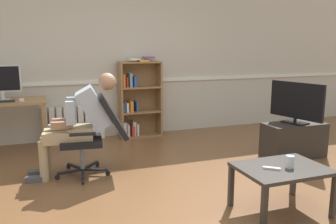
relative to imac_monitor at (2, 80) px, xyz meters
name	(u,v)px	position (x,y,z in m)	size (l,w,h in m)	color
ground_plane	(183,194)	(1.80, -2.23, -1.03)	(18.00, 18.00, 0.00)	brown
back_wall	(122,55)	(1.80, 0.42, 0.31)	(12.00, 0.13, 2.70)	beige
imac_monitor	(2,80)	(0.00, 0.00, 0.00)	(0.50, 0.14, 0.48)	silver
computer_mouse	(22,100)	(0.25, -0.20, -0.26)	(0.06, 0.10, 0.03)	white
bookshelf	(137,100)	(1.99, 0.22, -0.42)	(0.69, 0.29, 1.32)	olive
radiator	(74,123)	(0.97, 0.31, -0.75)	(0.96, 0.08, 0.56)	white
office_chair	(96,131)	(1.07, -1.32, -0.52)	(0.88, 0.62, 0.95)	black
person_seated	(79,121)	(0.89, -1.30, -0.39)	(1.06, 0.43, 1.20)	tan
tv_stand	(294,140)	(3.69, -1.60, -0.80)	(0.84, 0.39, 0.47)	#2D2823
tv_screen	(296,102)	(3.70, -1.60, -0.27)	(0.27, 0.78, 0.55)	black
coffee_table	(282,172)	(2.50, -2.88, -0.66)	(0.78, 0.58, 0.43)	#332D28
drinking_glass	(290,162)	(2.54, -2.92, -0.55)	(0.07, 0.07, 0.11)	silver
spare_remote	(272,168)	(2.37, -2.90, -0.59)	(0.04, 0.15, 0.02)	white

